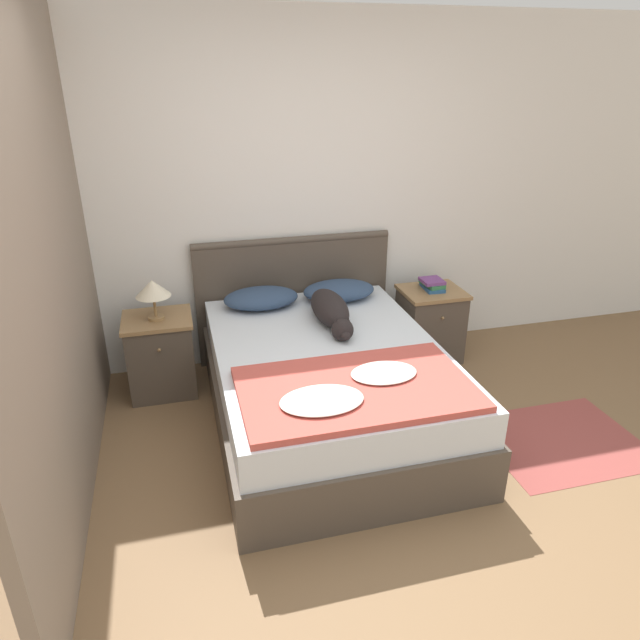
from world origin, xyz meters
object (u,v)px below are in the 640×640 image
nightstand_right (430,324)px  table_lamp (153,289)px  pillow_left (261,298)px  book_stack (432,284)px  nightstand_left (161,355)px  bed (328,386)px  pillow_right (339,291)px  dog (331,310)px

nightstand_right → table_lamp: table_lamp is taller
pillow_left → book_stack: size_ratio=2.35×
nightstand_left → pillow_left: (0.74, 0.06, 0.33)m
bed → nightstand_left: 1.25m
nightstand_left → pillow_right: size_ratio=1.06×
book_stack → dog: bearing=-158.0°
nightstand_left → pillow_right: 1.37m
dog → table_lamp: 1.21m
pillow_left → bed: bearing=-68.7°
nightstand_right → pillow_left: (-1.33, 0.06, 0.33)m
dog → pillow_right: bearing=66.4°
pillow_left → pillow_right: (0.59, 0.00, 0.00)m
bed → pillow_left: size_ratio=3.64×
bed → dog: size_ratio=2.61×
dog → table_lamp: table_lamp is taller
pillow_right → table_lamp: bearing=-176.6°
pillow_left → table_lamp: size_ratio=1.93×
nightstand_left → dog: (1.15, -0.35, 0.36)m
nightstand_left → pillow_left: bearing=4.6°
pillow_right → bed: bearing=-111.3°
book_stack → table_lamp: size_ratio=0.82×
bed → dog: (0.12, 0.35, 0.38)m
nightstand_left → book_stack: (2.08, 0.03, 0.33)m
pillow_right → dog: 0.44m
pillow_left → dog: size_ratio=0.72×
nightstand_left → pillow_left: size_ratio=1.06×
bed → pillow_left: pillow_left is taller
pillow_left → pillow_right: 0.59m
bed → dog: dog is taller
bed → pillow_left: (-0.29, 0.76, 0.35)m
table_lamp → nightstand_left: bearing=90.0°
pillow_right → dog: dog is taller
dog → book_stack: (0.92, 0.37, -0.03)m
book_stack → bed: bearing=-145.2°
dog → table_lamp: (-1.15, 0.33, 0.14)m
dog → table_lamp: bearing=164.1°
bed → table_lamp: bearing=146.8°
bed → table_lamp: 1.34m
nightstand_right → dog: dog is taller
nightstand_right → pillow_left: 1.37m
pillow_left → book_stack: (1.34, -0.03, -0.01)m
bed → book_stack: (1.04, 0.72, 0.34)m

